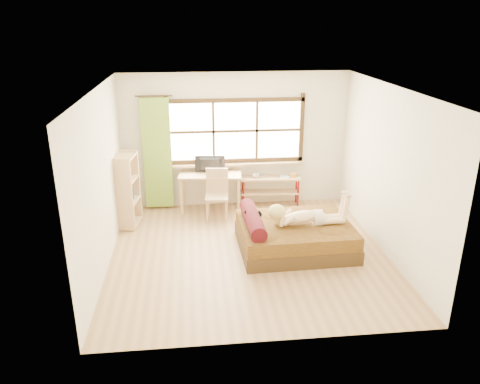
{
  "coord_description": "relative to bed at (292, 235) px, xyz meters",
  "views": [
    {
      "loc": [
        -0.87,
        -6.84,
        3.68
      ],
      "look_at": [
        -0.12,
        0.2,
        1.02
      ],
      "focal_mm": 35.0,
      "sensor_mm": 36.0,
      "label": 1
    }
  ],
  "objects": [
    {
      "name": "bookshelf",
      "position": [
        -2.83,
        1.27,
        0.44
      ],
      "size": [
        0.42,
        0.63,
        1.36
      ],
      "rotation": [
        0.0,
        0.0,
        -0.14
      ],
      "color": "tan",
      "rests_on": "floor"
    },
    {
      "name": "wall_left",
      "position": [
        -3.0,
        -0.1,
        1.1
      ],
      "size": [
        0.0,
        4.5,
        4.5
      ],
      "primitive_type": "plane",
      "rotation": [
        1.57,
        0.0,
        1.57
      ],
      "color": "silver",
      "rests_on": "floor"
    },
    {
      "name": "window",
      "position": [
        -0.75,
        2.12,
        1.26
      ],
      "size": [
        2.8,
        0.16,
        1.46
      ],
      "color": "#FFEDBF",
      "rests_on": "wall_back"
    },
    {
      "name": "wall_right",
      "position": [
        1.5,
        -0.1,
        1.1
      ],
      "size": [
        0.0,
        4.5,
        4.5
      ],
      "primitive_type": "plane",
      "rotation": [
        1.57,
        0.0,
        -1.57
      ],
      "color": "silver",
      "rests_on": "floor"
    },
    {
      "name": "ceiling",
      "position": [
        -0.75,
        -0.1,
        2.45
      ],
      "size": [
        4.5,
        4.5,
        0.0
      ],
      "primitive_type": "plane",
      "rotation": [
        3.14,
        0.0,
        0.0
      ],
      "color": "white",
      "rests_on": "wall_back"
    },
    {
      "name": "desk",
      "position": [
        -1.28,
        1.85,
        0.41
      ],
      "size": [
        1.27,
        0.68,
        0.77
      ],
      "rotation": [
        0.0,
        0.0,
        -0.1
      ],
      "color": "tan",
      "rests_on": "floor"
    },
    {
      "name": "wall_front",
      "position": [
        -0.75,
        -2.35,
        1.1
      ],
      "size": [
        4.5,
        0.0,
        4.5
      ],
      "primitive_type": "plane",
      "rotation": [
        -1.57,
        0.0,
        0.0
      ],
      "color": "silver",
      "rests_on": "floor"
    },
    {
      "name": "wall_back",
      "position": [
        -0.75,
        2.15,
        1.1
      ],
      "size": [
        4.5,
        0.0,
        4.5
      ],
      "primitive_type": "plane",
      "rotation": [
        1.57,
        0.0,
        0.0
      ],
      "color": "silver",
      "rests_on": "floor"
    },
    {
      "name": "cup",
      "position": [
        -0.35,
        1.97,
        0.41
      ],
      "size": [
        0.14,
        0.14,
        0.1
      ],
      "primitive_type": "imported",
      "rotation": [
        0.0,
        0.0,
        -0.07
      ],
      "color": "gray",
      "rests_on": "pipe_shelf"
    },
    {
      "name": "book",
      "position": [
        0.15,
        1.97,
        0.37
      ],
      "size": [
        0.18,
        0.24,
        0.02
      ],
      "primitive_type": "imported",
      "rotation": [
        0.0,
        0.0,
        -0.07
      ],
      "color": "gray",
      "rests_on": "pipe_shelf"
    },
    {
      "name": "kitten",
      "position": [
        -0.67,
        0.1,
        0.32
      ],
      "size": [
        0.28,
        0.12,
        0.22
      ],
      "primitive_type": null,
      "rotation": [
        0.0,
        0.0,
        0.03
      ],
      "color": "black",
      "rests_on": "bed"
    },
    {
      "name": "pipe_shelf",
      "position": [
        -0.03,
        1.97,
        0.19
      ],
      "size": [
        1.24,
        0.39,
        0.69
      ],
      "rotation": [
        0.0,
        0.0,
        -0.07
      ],
      "color": "tan",
      "rests_on": "floor"
    },
    {
      "name": "monitor",
      "position": [
        -1.28,
        1.9,
        0.68
      ],
      "size": [
        0.6,
        0.13,
        0.34
      ],
      "primitive_type": "imported",
      "rotation": [
        0.0,
        0.0,
        3.04
      ],
      "color": "black",
      "rests_on": "desk"
    },
    {
      "name": "chair",
      "position": [
        -1.17,
        1.49,
        0.28
      ],
      "size": [
        0.47,
        0.47,
        0.96
      ],
      "rotation": [
        0.0,
        0.0,
        -0.1
      ],
      "color": "tan",
      "rests_on": "floor"
    },
    {
      "name": "bed",
      "position": [
        0.0,
        0.0,
        0.0
      ],
      "size": [
        1.9,
        1.54,
        0.71
      ],
      "rotation": [
        0.0,
        0.0,
        0.03
      ],
      "color": "black",
      "rests_on": "floor"
    },
    {
      "name": "floor",
      "position": [
        -0.75,
        -0.1,
        -0.25
      ],
      "size": [
        4.5,
        4.5,
        0.0
      ],
      "primitive_type": "plane",
      "color": "#9E754C",
      "rests_on": "ground"
    },
    {
      "name": "curtain",
      "position": [
        -2.3,
        2.03,
        0.9
      ],
      "size": [
        0.55,
        0.1,
        2.2
      ],
      "primitive_type": "cube",
      "color": "#599629",
      "rests_on": "wall_back"
    },
    {
      "name": "woman",
      "position": [
        0.2,
        -0.05,
        0.49
      ],
      "size": [
        1.31,
        0.41,
        0.56
      ],
      "primitive_type": null,
      "rotation": [
        0.0,
        0.0,
        0.03
      ],
      "color": "beige",
      "rests_on": "bed"
    }
  ]
}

